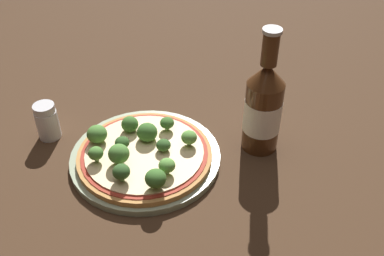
{
  "coord_description": "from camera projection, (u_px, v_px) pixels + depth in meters",
  "views": [
    {
      "loc": [
        0.57,
        -0.14,
        0.52
      ],
      "look_at": [
        0.03,
        0.06,
        0.06
      ],
      "focal_mm": 42.0,
      "sensor_mm": 36.0,
      "label": 1
    }
  ],
  "objects": [
    {
      "name": "ground_plane",
      "position": [
        154.0,
        154.0,
        0.78
      ],
      "size": [
        3.0,
        3.0,
        0.0
      ],
      "primitive_type": "plane",
      "color": "#3D2819"
    },
    {
      "name": "broccoli_floret_3",
      "position": [
        122.0,
        142.0,
        0.75
      ],
      "size": [
        0.02,
        0.02,
        0.03
      ],
      "color": "#7A9E5B",
      "rests_on": "pizza"
    },
    {
      "name": "broccoli_floret_2",
      "position": [
        121.0,
        172.0,
        0.69
      ],
      "size": [
        0.03,
        0.03,
        0.03
      ],
      "color": "#7A9E5B",
      "rests_on": "pizza"
    },
    {
      "name": "broccoli_floret_1",
      "position": [
        189.0,
        137.0,
        0.75
      ],
      "size": [
        0.03,
        0.03,
        0.03
      ],
      "color": "#7A9E5B",
      "rests_on": "pizza"
    },
    {
      "name": "plate",
      "position": [
        146.0,
        157.0,
        0.77
      ],
      "size": [
        0.26,
        0.26,
        0.01
      ],
      "color": "#93A384",
      "rests_on": "ground_plane"
    },
    {
      "name": "broccoli_floret_6",
      "position": [
        96.0,
        153.0,
        0.72
      ],
      "size": [
        0.02,
        0.02,
        0.03
      ],
      "color": "#7A9E5B",
      "rests_on": "pizza"
    },
    {
      "name": "broccoli_floret_7",
      "position": [
        97.0,
        134.0,
        0.76
      ],
      "size": [
        0.03,
        0.03,
        0.03
      ],
      "color": "#7A9E5B",
      "rests_on": "pizza"
    },
    {
      "name": "pizza",
      "position": [
        145.0,
        154.0,
        0.76
      ],
      "size": [
        0.23,
        0.23,
        0.01
      ],
      "color": "#B77F42",
      "rests_on": "plate"
    },
    {
      "name": "broccoli_floret_10",
      "position": [
        156.0,
        178.0,
        0.67
      ],
      "size": [
        0.03,
        0.03,
        0.03
      ],
      "color": "#7A9E5B",
      "rests_on": "pizza"
    },
    {
      "name": "broccoli_floret_5",
      "position": [
        147.0,
        132.0,
        0.77
      ],
      "size": [
        0.04,
        0.04,
        0.03
      ],
      "color": "#7A9E5B",
      "rests_on": "pizza"
    },
    {
      "name": "pepper_shaker",
      "position": [
        47.0,
        121.0,
        0.8
      ],
      "size": [
        0.04,
        0.04,
        0.07
      ],
      "color": "silver",
      "rests_on": "ground_plane"
    },
    {
      "name": "broccoli_floret_4",
      "position": [
        169.0,
        165.0,
        0.7
      ],
      "size": [
        0.03,
        0.03,
        0.03
      ],
      "color": "#7A9E5B",
      "rests_on": "pizza"
    },
    {
      "name": "broccoli_floret_9",
      "position": [
        163.0,
        145.0,
        0.75
      ],
      "size": [
        0.02,
        0.02,
        0.02
      ],
      "color": "#7A9E5B",
      "rests_on": "pizza"
    },
    {
      "name": "broccoli_floret_8",
      "position": [
        167.0,
        123.0,
        0.79
      ],
      "size": [
        0.03,
        0.03,
        0.02
      ],
      "color": "#7A9E5B",
      "rests_on": "pizza"
    },
    {
      "name": "beer_bottle",
      "position": [
        263.0,
        107.0,
        0.75
      ],
      "size": [
        0.06,
        0.06,
        0.23
      ],
      "color": "#472814",
      "rests_on": "ground_plane"
    },
    {
      "name": "broccoli_floret_11",
      "position": [
        130.0,
        124.0,
        0.79
      ],
      "size": [
        0.03,
        0.03,
        0.03
      ],
      "color": "#7A9E5B",
      "rests_on": "pizza"
    },
    {
      "name": "broccoli_floret_0",
      "position": [
        119.0,
        154.0,
        0.72
      ],
      "size": [
        0.03,
        0.03,
        0.04
      ],
      "color": "#7A9E5B",
      "rests_on": "pizza"
    }
  ]
}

